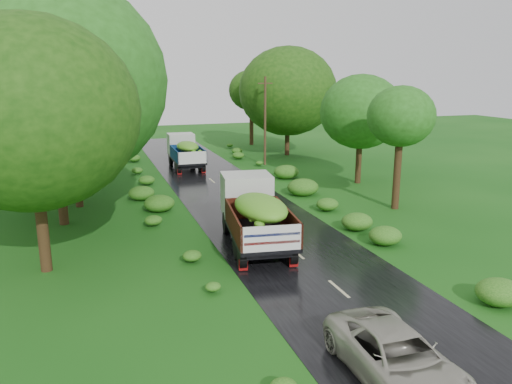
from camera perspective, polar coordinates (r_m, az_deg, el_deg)
name	(u,v)px	position (r m, az deg, el deg)	size (l,w,h in m)	color
ground	(339,289)	(19.25, 9.44, -10.92)	(120.00, 120.00, 0.00)	#11490F
road	(288,246)	(23.43, 3.70, -6.16)	(6.50, 80.00, 0.02)	black
road_lines	(280,239)	(24.30, 2.81, -5.38)	(0.12, 69.60, 0.00)	#BFB78C
truck_near	(254,210)	(23.16, -0.21, -2.08)	(3.38, 7.25, 2.93)	black
truck_far	(185,150)	(42.22, -8.14, 4.77)	(2.34, 6.37, 2.66)	black
car	(397,357)	(14.17, 15.80, -17.72)	(2.24, 4.85, 1.35)	#A4A192
utility_pole	(265,120)	(42.90, 1.04, 8.21)	(1.32, 0.22, 7.50)	#382616
trees_left	(59,87)	(35.65, -21.59, 11.13)	(6.26, 33.82, 9.65)	black
trees_right	(303,98)	(44.05, 5.39, 10.67)	(4.84, 30.65, 8.02)	black
shrubs	(234,195)	(31.49, -2.49, -0.30)	(11.90, 44.00, 0.70)	#1B5614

